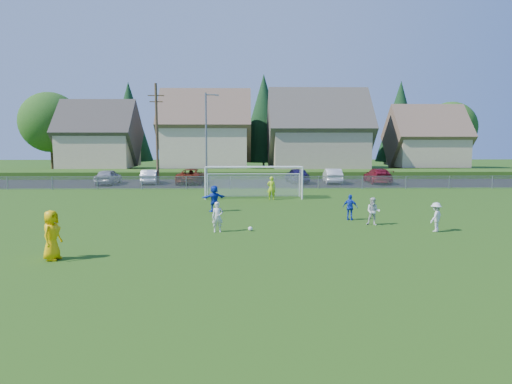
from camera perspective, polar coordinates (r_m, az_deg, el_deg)
The scene contains 23 objects.
ground at distance 19.65m, azimuth 0.52°, elevation -6.81°, with size 160.00×160.00×0.00m, color #193D0C.
asphalt_lot at distance 46.82m, azimuth -0.52°, elevation 1.10°, with size 60.00×60.00×0.00m, color black.
grass_embankment at distance 54.26m, azimuth -0.63°, elevation 2.30°, with size 70.00×6.00×0.80m, color #1E420F.
soccer_ball at distance 22.84m, azimuth -0.72°, elevation -4.61°, with size 0.22×0.22×0.22m, color white.
referee at distance 18.95m, azimuth -24.17°, elevation -4.95°, with size 0.93×0.61×1.91m, color #FFBE05.
player_white_a at distance 22.54m, azimuth -4.84°, elevation -3.13°, with size 0.54×0.36×1.49m, color silver.
player_white_b at distance 24.98m, azimuth 14.44°, elevation -2.37°, with size 0.72×0.56×1.48m, color silver.
player_white_c at distance 24.26m, azimuth 21.56°, elevation -2.93°, with size 0.94×0.54×1.46m, color silver.
player_blue_a at distance 26.27m, azimuth 11.70°, elevation -1.89°, with size 0.85×0.35×1.45m, color #1436C3.
player_blue_b at distance 28.83m, azimuth -5.24°, elevation -0.81°, with size 1.54×0.49×1.66m, color #1436C3.
goalkeeper at distance 34.24m, azimuth 1.94°, elevation 0.50°, with size 0.64×0.42×1.76m, color #ACDB19.
car_a at distance 48.00m, azimuth -17.98°, elevation 1.82°, with size 1.80×4.47×1.52m, color #96989D.
car_b at distance 47.66m, azimuth -13.11°, elevation 1.88°, with size 1.51×4.33×1.43m, color silver.
car_c at distance 46.88m, azimuth -8.00°, elevation 1.98°, with size 2.53×5.49×1.53m, color #5F1B0A.
car_e at distance 47.28m, azimuth 5.17°, elevation 2.08°, with size 1.85×4.61×1.57m, color #1A1449.
car_f at distance 47.52m, azimuth 9.55°, elevation 2.00°, with size 1.59×4.56×1.50m, color silver.
car_g at distance 48.57m, azimuth 14.99°, elevation 1.97°, with size 2.12×5.21×1.51m, color maroon.
soccer_goal at distance 35.27m, azimuth -0.29°, elevation 1.90°, with size 7.42×1.90×2.50m.
chainlink_fence at distance 41.29m, azimuth -0.43°, elevation 1.21°, with size 52.06×0.06×1.20m.
streetlight at distance 45.26m, azimuth -6.19°, elevation 7.00°, with size 1.38×0.18×9.00m.
utility_pole at distance 46.95m, azimuth -12.29°, elevation 7.25°, with size 1.60×0.26×10.00m.
houses_row at distance 61.67m, azimuth 1.15°, elevation 9.27°, with size 53.90×11.45×13.27m.
tree_row at distance 67.89m, azimuth 0.13°, elevation 8.69°, with size 65.98×12.36×13.80m.
Camera 1 is at (-0.59, -19.09, 4.60)m, focal length 32.00 mm.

